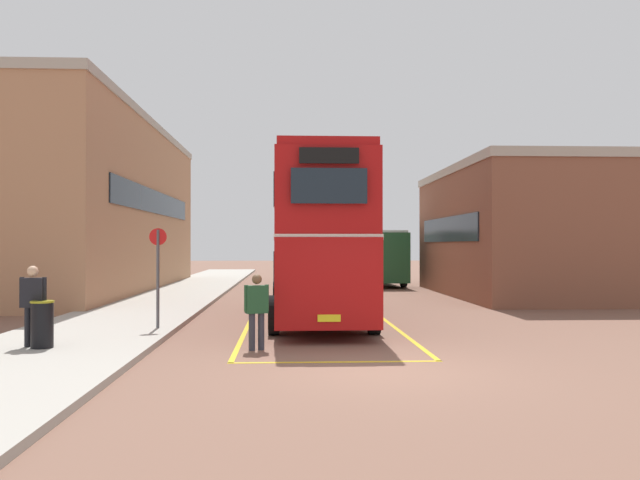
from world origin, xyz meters
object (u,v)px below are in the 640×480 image
at_px(double_decker_bus, 318,237).
at_px(litter_bin, 42,324).
at_px(single_deck_bus, 371,256).
at_px(bus_stop_sign, 158,268).
at_px(pedestrian_waiting_near, 33,300).
at_px(pedestrian_boarding, 257,306).

distance_m(double_decker_bus, litter_bin, 8.61).
height_order(single_deck_bus, bus_stop_sign, single_deck_bus).
bearing_deg(pedestrian_waiting_near, bus_stop_sign, 56.84).
xyz_separation_m(double_decker_bus, bus_stop_sign, (-4.24, -2.70, -0.83)).
xyz_separation_m(pedestrian_boarding, pedestrian_waiting_near, (-4.66, -0.22, 0.18)).
height_order(pedestrian_waiting_near, litter_bin, pedestrian_waiting_near).
bearing_deg(pedestrian_boarding, litter_bin, -175.24).
bearing_deg(pedestrian_waiting_near, pedestrian_boarding, 2.66).
xyz_separation_m(single_deck_bus, pedestrian_waiting_near, (-10.07, -23.55, -0.52)).
bearing_deg(litter_bin, single_deck_bus, 67.49).
distance_m(pedestrian_waiting_near, litter_bin, 0.57).
bearing_deg(pedestrian_waiting_near, single_deck_bus, 66.85).
xyz_separation_m(double_decker_bus, litter_bin, (-5.98, -5.90, -1.88)).
bearing_deg(double_decker_bus, pedestrian_boarding, -105.87).
bearing_deg(pedestrian_boarding, pedestrian_waiting_near, -177.34).
relative_size(double_decker_bus, litter_bin, 10.45).
xyz_separation_m(single_deck_bus, bus_stop_sign, (-8.08, -20.50, 0.05)).
xyz_separation_m(pedestrian_boarding, bus_stop_sign, (-2.67, 2.83, 0.74)).
relative_size(double_decker_bus, pedestrian_waiting_near, 6.01).
relative_size(pedestrian_boarding, pedestrian_waiting_near, 0.97).
distance_m(single_deck_bus, pedestrian_boarding, 23.96).
height_order(single_deck_bus, litter_bin, single_deck_bus).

